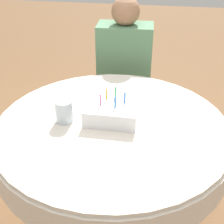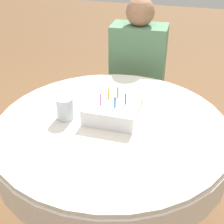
% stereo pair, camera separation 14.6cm
% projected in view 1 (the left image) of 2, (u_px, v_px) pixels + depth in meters
% --- Properties ---
extents(dining_table, '(1.12, 1.12, 0.75)m').
position_uv_depth(dining_table, '(112.00, 138.00, 1.52)').
color(dining_table, silver).
rests_on(dining_table, ground_plane).
extents(chair, '(0.38, 0.38, 0.95)m').
position_uv_depth(chair, '(125.00, 86.00, 2.37)').
color(chair, brown).
rests_on(chair, ground_plane).
extents(person, '(0.38, 0.32, 1.17)m').
position_uv_depth(person, '(124.00, 67.00, 2.19)').
color(person, '#9E7051').
rests_on(person, ground_plane).
extents(birthday_cake, '(0.25, 0.25, 0.13)m').
position_uv_depth(birthday_cake, '(113.00, 109.00, 1.50)').
color(birthday_cake, white).
rests_on(birthday_cake, dining_table).
extents(drinking_glass, '(0.08, 0.08, 0.11)m').
position_uv_depth(drinking_glass, '(64.00, 111.00, 1.46)').
color(drinking_glass, silver).
rests_on(drinking_glass, dining_table).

